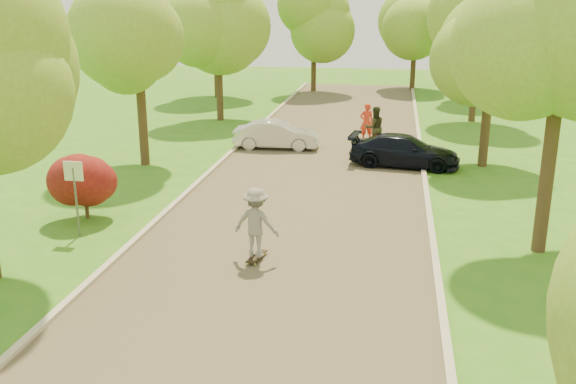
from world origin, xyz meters
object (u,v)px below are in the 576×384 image
Objects in this scene: dark_sedan at (404,151)px; skateboarder at (256,223)px; person_striped at (367,122)px; street_sign at (74,183)px; longboard at (257,257)px; silver_sedan at (276,135)px; person_olive at (375,128)px.

skateboarder reaches higher than dark_sedan.
skateboarder is at bearing 68.62° from person_striped.
street_sign is 13.14m from dark_sedan.
dark_sedan is 4.51× the size of longboard.
silver_sedan is 4.51m from person_striped.
skateboarder reaches higher than longboard.
person_olive reaches higher than longboard.
person_striped is (7.37, 13.99, -0.68)m from street_sign.
longboard is at bearing -9.57° from street_sign.
street_sign is 14.72m from person_olive.
person_olive is (7.80, 12.47, -0.63)m from street_sign.
silver_sedan is 12.74m from longboard.
street_sign is at bearing 48.66° from person_striped.
skateboarder is at bearing 167.28° from dark_sedan.
longboard is (5.33, -0.90, -1.46)m from street_sign.
dark_sedan reaches higher than longboard.
person_olive is at bearing 57.97° from street_sign.
skateboarder is 13.59m from person_olive.
person_olive is (2.47, 13.37, -0.09)m from skateboarder.
street_sign reaches higher than dark_sedan.
dark_sedan is 2.39× the size of skateboarder.
dark_sedan is (5.60, -2.27, 0.01)m from silver_sedan.
silver_sedan is 2.00× the size of person_olive.
street_sign is at bearing 160.39° from silver_sedan.
street_sign is at bearing 35.99° from person_olive.
longboard is 0.54× the size of person_striped.
person_olive is (4.30, 0.77, 0.32)m from silver_sedan.
dark_sedan is 11.00m from skateboarder.
longboard is 15.05m from person_striped.
silver_sedan is at bearing -71.75° from longboard.
person_striped is at bearing -87.82° from longboard.
person_olive is at bearing -90.48° from longboard.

